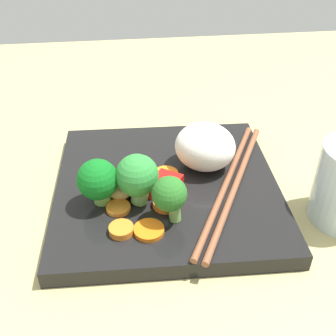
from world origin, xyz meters
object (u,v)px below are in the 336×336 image
object	(u,v)px
rice_mound	(205,147)
carrot_slice_3	(121,230)
chopstick_pair	(231,183)
square_plate	(167,188)
broccoli_floret_2	(170,195)

from	to	relation	value
rice_mound	carrot_slice_3	distance (cm)	14.46
rice_mound	chopstick_pair	xyz separation A→B (cm)	(4.18, 2.27, -2.36)
square_plate	chopstick_pair	world-z (taller)	chopstick_pair
rice_mound	carrot_slice_3	bearing A→B (deg)	-45.39
rice_mound	broccoli_floret_2	size ratio (longest dim) A/B	1.37
square_plate	broccoli_floret_2	bearing A→B (deg)	-4.67
square_plate	chopstick_pair	size ratio (longest dim) A/B	1.09
carrot_slice_3	chopstick_pair	xyz separation A→B (cm)	(-5.83, 12.42, -0.00)
square_plate	chopstick_pair	bearing A→B (deg)	76.65
chopstick_pair	square_plate	bearing A→B (deg)	104.17
broccoli_floret_2	rice_mound	bearing A→B (deg)	149.02
rice_mound	chopstick_pair	world-z (taller)	rice_mound
square_plate	broccoli_floret_2	size ratio (longest dim) A/B	4.82
square_plate	rice_mound	world-z (taller)	rice_mound
broccoli_floret_2	carrot_slice_3	distance (cm)	5.77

